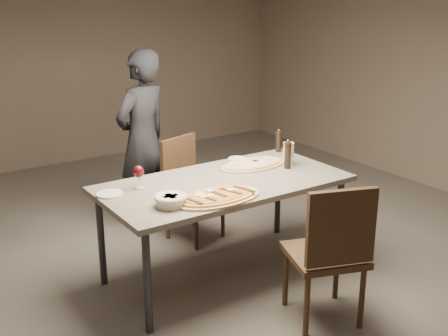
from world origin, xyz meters
TOP-DOWN VIEW (x-y plane):
  - room at (0.00, 0.00)m, footprint 7.00×7.00m
  - dining_table at (0.00, 0.00)m, footprint 1.80×0.90m
  - zucchini_pizza at (-0.24, -0.28)m, footprint 0.63×0.35m
  - ham_pizza at (0.39, 0.17)m, footprint 0.57×0.31m
  - bread_basket at (-0.56, -0.22)m, footprint 0.21×0.21m
  - oil_dish at (0.38, 0.37)m, footprint 0.14×0.14m
  - pepper_mill_left at (0.82, 0.38)m, footprint 0.05×0.05m
  - pepper_mill_right at (0.58, -0.02)m, footprint 0.06×0.06m
  - carafe at (0.65, 0.05)m, footprint 0.09×0.09m
  - wine_glass at (-0.58, 0.21)m, footprint 0.07×0.07m
  - side_plate at (-0.80, 0.20)m, footprint 0.18×0.18m
  - chair_near at (0.18, -0.93)m, footprint 0.59×0.59m
  - chair_far at (0.14, 0.76)m, footprint 0.51×0.51m
  - diner at (-0.04, 1.24)m, footprint 0.68×0.56m

SIDE VIEW (x-z plane):
  - chair_far at x=0.14m, z-range 0.05..0.93m
  - chair_near at x=0.18m, z-range 0.06..1.03m
  - dining_table at x=0.00m, z-range 0.32..1.07m
  - side_plate at x=-0.80m, z-range 0.75..0.76m
  - oil_dish at x=0.38m, z-range 0.75..0.77m
  - ham_pizza at x=0.39m, z-range 0.75..0.78m
  - zucchini_pizza at x=-0.24m, z-range 0.74..0.79m
  - bread_basket at x=-0.56m, z-range 0.76..0.83m
  - diner at x=-0.04m, z-range 0.00..1.60m
  - carafe at x=0.65m, z-range 0.75..0.93m
  - pepper_mill_left at x=0.82m, z-range 0.74..0.94m
  - pepper_mill_right at x=0.58m, z-range 0.74..0.97m
  - wine_glass at x=-0.58m, z-range 0.78..0.95m
  - room at x=0.00m, z-range -2.10..4.90m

